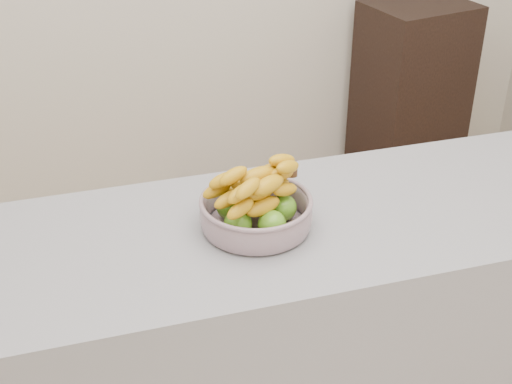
{
  "coord_description": "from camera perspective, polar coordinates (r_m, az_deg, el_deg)",
  "views": [
    {
      "loc": [
        -0.52,
        -1.31,
        1.86
      ],
      "look_at": [
        -0.1,
        0.1,
        1.0
      ],
      "focal_mm": 50.0,
      "sensor_mm": 36.0,
      "label": 1
    }
  ],
  "objects": [
    {
      "name": "counter",
      "position": [
        2.06,
        2.68,
        -12.9
      ],
      "size": [
        2.0,
        0.6,
        0.9
      ],
      "primitive_type": "cube",
      "color": "gray",
      "rests_on": "ground"
    },
    {
      "name": "cabinet",
      "position": [
        3.82,
        12.3,
        7.98
      ],
      "size": [
        0.57,
        0.49,
        0.9
      ],
      "primitive_type": "cube",
      "rotation": [
        0.0,
        0.0,
        0.2
      ],
      "color": "black",
      "rests_on": "ground"
    },
    {
      "name": "fruit_bowl",
      "position": [
        1.73,
        0.01,
        -1.33
      ],
      "size": [
        0.28,
        0.28,
        0.16
      ],
      "rotation": [
        0.0,
        0.0,
        0.29
      ],
      "color": "#9EB0BD",
      "rests_on": "counter"
    }
  ]
}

